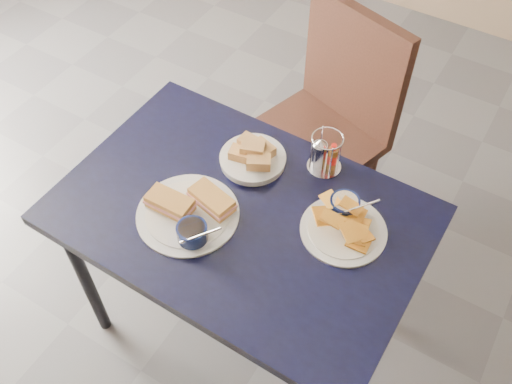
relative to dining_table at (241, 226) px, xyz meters
The scene contains 7 objects.
ground 0.69m from the dining_table, 23.55° to the right, with size 6.00×6.00×0.00m, color #4D4D52.
dining_table is the anchor object (origin of this frame).
chair_far 0.72m from the dining_table, 94.69° to the left, with size 0.58×0.57×0.99m.
sandwich_plate 0.18m from the dining_table, 141.79° to the right, with size 0.32×0.31×0.12m.
plantain_plate 0.32m from the dining_table, 21.97° to the left, with size 0.26×0.26×0.12m.
bread_basket 0.23m from the dining_table, 110.83° to the left, with size 0.21×0.21×0.08m.
condiment_caddy 0.35m from the dining_table, 66.13° to the left, with size 0.11×0.11×0.14m.
Camera 1 is at (0.44, -0.80, 2.12)m, focal length 40.00 mm.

